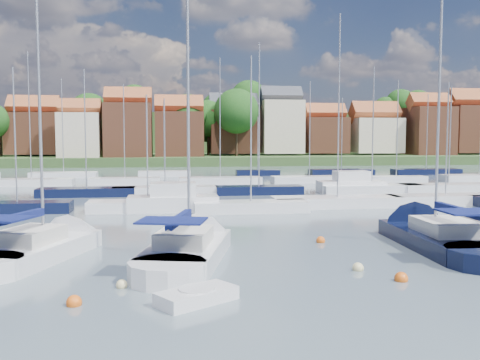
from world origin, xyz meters
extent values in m
plane|color=#404C57|center=(0.00, 40.00, 0.00)|extent=(260.00, 260.00, 0.00)
cube|color=silver|center=(-11.90, 4.26, 0.25)|extent=(5.27, 7.71, 1.20)
cone|color=silver|center=(-10.35, 8.44, 0.25)|extent=(3.99, 4.28, 2.97)
cube|color=silver|center=(-12.08, 3.80, 1.20)|extent=(2.98, 3.51, 0.70)
cylinder|color=#B2B2B7|center=(-11.73, 4.73, 7.45)|extent=(0.14, 0.14, 13.20)
cylinder|color=#B2B2B7|center=(-12.42, 2.87, 2.05)|extent=(1.47, 3.75, 0.10)
cube|color=#0F174E|center=(-12.42, 2.87, 2.20)|extent=(1.59, 3.63, 0.35)
cube|color=silver|center=(-4.89, 2.96, 0.25)|extent=(4.92, 8.17, 1.20)
cone|color=silver|center=(-3.75, 7.59, 0.25)|extent=(3.98, 4.37, 3.18)
cylinder|color=silver|center=(-5.81, -0.75, 0.25)|extent=(3.85, 3.85, 1.20)
cube|color=silver|center=(-5.02, 2.44, 1.20)|extent=(2.92, 3.62, 0.70)
cylinder|color=#B2B2B7|center=(-4.77, 3.47, 7.92)|extent=(0.14, 0.14, 14.14)
cylinder|color=#B2B2B7|center=(-5.28, 1.41, 2.05)|extent=(1.11, 4.14, 0.10)
cube|color=#0F174E|center=(-5.28, 1.41, 2.20)|extent=(1.26, 3.98, 0.35)
cube|color=#0F174E|center=(-5.61, 0.07, 2.35)|extent=(3.08, 2.50, 0.08)
cube|color=black|center=(8.39, 4.15, 0.25)|extent=(3.96, 8.73, 1.20)
cone|color=black|center=(8.63, 9.51, 0.25)|extent=(3.76, 4.33, 3.58)
cube|color=silver|center=(8.36, 3.55, 1.20)|extent=(2.66, 3.69, 0.70)
cylinder|color=#B2B2B7|center=(8.41, 4.74, 8.98)|extent=(0.14, 0.14, 16.25)
cylinder|color=#B2B2B7|center=(8.30, 2.36, 2.05)|extent=(0.32, 4.77, 0.10)
cube|color=#0F174E|center=(8.30, 2.36, 2.20)|extent=(0.51, 4.54, 0.35)
cube|color=#0F174E|center=(8.23, 0.81, 2.35)|extent=(3.13, 2.28, 0.08)
cube|color=silver|center=(-4.81, -3.55, 0.20)|extent=(3.07, 2.65, 0.55)
cylinder|color=silver|center=(-4.81, -3.55, 0.35)|extent=(1.31, 1.31, 0.35)
sphere|color=#D85914|center=(-9.00, -3.29, 0.00)|extent=(0.54, 0.54, 0.54)
sphere|color=beige|center=(-7.56, -1.28, 0.00)|extent=(0.44, 0.44, 0.44)
sphere|color=#D85914|center=(3.49, -1.85, 0.00)|extent=(0.55, 0.55, 0.55)
sphere|color=#D85914|center=(2.54, 6.25, 0.00)|extent=(0.49, 0.49, 0.49)
sphere|color=beige|center=(2.38, 0.04, 0.00)|extent=(0.49, 0.49, 0.49)
cube|color=black|center=(-17.11, 20.54, 0.35)|extent=(8.01, 2.24, 1.00)
cylinder|color=#B2B2B7|center=(-17.11, 20.54, 5.93)|extent=(0.12, 0.12, 10.16)
cube|color=silver|center=(-7.27, 20.20, 0.35)|extent=(9.22, 2.58, 1.00)
cylinder|color=#B2B2B7|center=(-7.27, 20.20, 4.94)|extent=(0.12, 0.12, 8.18)
cube|color=silver|center=(0.63, 18.61, 0.35)|extent=(8.78, 2.46, 1.00)
cylinder|color=#B2B2B7|center=(0.63, 18.61, 6.38)|extent=(0.12, 0.12, 11.06)
cube|color=silver|center=(8.23, 20.67, 0.35)|extent=(10.79, 3.02, 1.00)
cylinder|color=#B2B2B7|center=(8.23, 20.67, 8.29)|extent=(0.12, 0.12, 14.87)
cube|color=silver|center=(17.98, 21.03, 0.35)|extent=(10.13, 2.84, 1.00)
cylinder|color=#B2B2B7|center=(17.98, 21.03, 5.65)|extent=(0.12, 0.12, 9.59)
cube|color=silver|center=(-5.31, 20.00, 0.50)|extent=(7.00, 2.60, 1.40)
cube|color=silver|center=(-5.31, 20.00, 1.60)|extent=(3.50, 2.20, 1.30)
cube|color=black|center=(-13.55, 31.64, 0.35)|extent=(9.30, 2.60, 1.00)
cylinder|color=#B2B2B7|center=(-13.55, 31.64, 6.59)|extent=(0.12, 0.12, 11.48)
cube|color=silver|center=(-5.94, 32.01, 0.35)|extent=(10.40, 2.91, 1.00)
cylinder|color=#B2B2B7|center=(-5.94, 32.01, 5.24)|extent=(0.12, 0.12, 8.77)
cube|color=black|center=(3.48, 31.28, 0.35)|extent=(8.80, 2.46, 1.00)
cylinder|color=#B2B2B7|center=(3.48, 31.28, 8.01)|extent=(0.12, 0.12, 14.33)
cube|color=silver|center=(15.40, 31.16, 0.35)|extent=(10.73, 3.00, 1.00)
cylinder|color=#B2B2B7|center=(15.40, 31.16, 6.92)|extent=(0.12, 0.12, 12.14)
cube|color=silver|center=(23.82, 30.97, 0.35)|extent=(10.48, 2.93, 1.00)
cylinder|color=#B2B2B7|center=(23.82, 30.97, 5.99)|extent=(0.12, 0.12, 10.28)
cube|color=silver|center=(13.46, 32.00, 0.50)|extent=(7.00, 2.60, 1.40)
cube|color=silver|center=(13.46, 32.00, 1.60)|extent=(3.50, 2.20, 1.30)
cube|color=silver|center=(-21.71, 44.21, 0.35)|extent=(9.71, 2.72, 1.00)
cylinder|color=#B2B2B7|center=(-21.71, 44.21, 8.29)|extent=(0.12, 0.12, 14.88)
cube|color=silver|center=(-10.84, 44.51, 0.35)|extent=(8.49, 2.38, 1.00)
cylinder|color=#B2B2B7|center=(-10.84, 44.51, 6.51)|extent=(0.12, 0.12, 11.31)
cube|color=silver|center=(0.79, 43.78, 0.35)|extent=(10.16, 2.85, 1.00)
cylinder|color=#B2B2B7|center=(0.79, 43.78, 8.15)|extent=(0.12, 0.12, 14.59)
cube|color=silver|center=(12.17, 43.90, 0.35)|extent=(9.53, 2.67, 1.00)
cylinder|color=#B2B2B7|center=(12.17, 43.90, 6.81)|extent=(0.12, 0.12, 11.91)
cube|color=silver|center=(23.16, 42.50, 0.35)|extent=(7.62, 2.13, 1.00)
cylinder|color=#B2B2B7|center=(23.16, 42.50, 6.91)|extent=(0.12, 0.12, 12.13)
cube|color=silver|center=(35.22, 43.59, 0.35)|extent=(10.17, 2.85, 1.00)
cube|color=silver|center=(-20.26, 56.56, 0.35)|extent=(9.24, 2.59, 1.00)
cylinder|color=#B2B2B7|center=(-20.26, 56.56, 7.43)|extent=(0.12, 0.12, 13.17)
cube|color=silver|center=(-6.08, 57.30, 0.35)|extent=(7.57, 2.12, 1.00)
cylinder|color=#B2B2B7|center=(-6.08, 57.30, 5.97)|extent=(0.12, 0.12, 10.24)
cube|color=black|center=(7.88, 57.47, 0.35)|extent=(6.58, 1.84, 1.00)
cylinder|color=#B2B2B7|center=(7.88, 57.47, 4.85)|extent=(0.12, 0.12, 8.01)
cube|color=black|center=(20.94, 57.40, 0.35)|extent=(9.92, 2.78, 1.00)
cylinder|color=#B2B2B7|center=(20.94, 57.40, 6.31)|extent=(0.12, 0.12, 10.92)
cube|color=black|center=(34.28, 56.37, 0.35)|extent=(10.55, 2.95, 1.00)
cylinder|color=#B2B2B7|center=(34.28, 56.37, 6.61)|extent=(0.12, 0.12, 11.51)
cube|color=#304824|center=(0.00, 117.00, 0.30)|extent=(200.00, 70.00, 3.00)
cube|color=#304824|center=(0.00, 142.00, 5.00)|extent=(200.00, 60.00, 14.00)
cube|color=brown|center=(-33.65, 97.79, 6.56)|extent=(10.37, 9.97, 8.73)
cube|color=brown|center=(-33.65, 97.79, 12.20)|extent=(10.57, 5.13, 5.13)
cube|color=beige|center=(-22.74, 89.00, 6.08)|extent=(8.09, 8.80, 8.96)
cube|color=brown|center=(-22.74, 89.00, 11.55)|extent=(8.25, 4.00, 4.00)
cube|color=brown|center=(-13.35, 89.94, 7.08)|extent=(9.36, 10.17, 10.97)
cube|color=brown|center=(-13.35, 89.94, 13.72)|extent=(9.54, 4.63, 4.63)
cube|color=brown|center=(-3.04, 91.65, 6.31)|extent=(9.90, 8.56, 9.42)
cube|color=brown|center=(-3.04, 91.65, 12.23)|extent=(10.10, 4.90, 4.90)
cube|color=brown|center=(9.10, 96.65, 6.95)|extent=(10.59, 8.93, 9.49)
cube|color=#383A42|center=(9.10, 96.65, 12.99)|extent=(10.80, 5.24, 5.24)
cube|color=beige|center=(19.71, 95.80, 8.02)|extent=(9.01, 8.61, 11.65)
cube|color=#383A42|center=(19.71, 95.80, 14.95)|extent=(9.19, 4.46, 4.46)
cube|color=brown|center=(30.17, 97.00, 6.20)|extent=(9.10, 9.34, 8.00)
cube|color=brown|center=(30.17, 97.00, 11.32)|extent=(9.28, 4.50, 4.50)
cube|color=beige|center=(41.95, 96.59, 6.14)|extent=(10.86, 9.59, 7.88)
cube|color=brown|center=(41.95, 96.59, 11.41)|extent=(11.07, 5.37, 5.37)
cube|color=brown|center=(53.76, 93.92, 7.09)|extent=(9.18, 9.96, 10.97)
cube|color=brown|center=(53.76, 93.92, 13.70)|extent=(9.36, 4.54, 4.54)
cube|color=brown|center=(65.18, 95.21, 7.58)|extent=(11.39, 9.67, 10.76)
cube|color=brown|center=(65.18, 95.21, 14.36)|extent=(11.62, 5.64, 5.64)
cylinder|color=#382619|center=(56.77, 115.51, 8.51)|extent=(0.50, 0.50, 4.47)
sphere|color=#26531A|center=(56.77, 115.51, 14.58)|extent=(8.18, 8.18, 8.18)
cylinder|color=#382619|center=(3.46, 95.93, 3.83)|extent=(0.50, 0.50, 4.46)
sphere|color=#26531A|center=(3.46, 95.93, 9.88)|extent=(8.15, 8.15, 8.15)
cylinder|color=#382619|center=(15.22, 113.68, 8.58)|extent=(0.50, 0.50, 5.15)
sphere|color=#26531A|center=(15.22, 113.68, 15.56)|extent=(9.41, 9.41, 9.41)
cylinder|color=#382619|center=(-13.54, 116.31, 8.68)|extent=(0.50, 0.50, 4.56)
sphere|color=#26531A|center=(-13.54, 116.31, 14.87)|extent=(8.34, 8.34, 8.34)
cylinder|color=#382619|center=(-23.24, 105.25, 4.18)|extent=(0.50, 0.50, 5.15)
sphere|color=#26531A|center=(-23.24, 105.25, 11.17)|extent=(9.42, 9.42, 9.42)
cylinder|color=#382619|center=(-38.67, 107.32, 6.76)|extent=(0.50, 0.50, 3.42)
sphere|color=#26531A|center=(-38.67, 107.32, 11.40)|extent=(6.26, 6.26, 6.26)
cylinder|color=#382619|center=(13.76, 104.71, 3.48)|extent=(0.50, 0.50, 3.77)
sphere|color=#26531A|center=(13.76, 104.71, 8.60)|extent=(6.89, 6.89, 6.89)
cylinder|color=#382619|center=(9.05, 90.94, 4.21)|extent=(0.50, 0.50, 5.21)
sphere|color=#26531A|center=(9.05, 90.94, 11.28)|extent=(9.53, 9.53, 9.53)
cylinder|color=#382619|center=(61.93, 101.62, 3.09)|extent=(0.50, 0.50, 2.97)
sphere|color=#26531A|center=(61.93, 101.62, 7.12)|extent=(5.44, 5.44, 5.44)
cylinder|color=#382619|center=(-1.15, 93.75, 4.02)|extent=(0.50, 0.50, 4.84)
sphere|color=#26531A|center=(-1.15, 93.75, 10.59)|extent=(8.85, 8.85, 8.85)
cylinder|color=#382619|center=(52.68, 115.72, 8.17)|extent=(0.50, 0.50, 3.72)
sphere|color=#26531A|center=(52.68, 115.72, 13.21)|extent=(6.80, 6.80, 6.80)
cylinder|color=#382619|center=(54.05, 94.13, 3.62)|extent=(0.50, 0.50, 4.05)
sphere|color=#26531A|center=(54.05, 94.13, 9.11)|extent=(7.40, 7.40, 7.40)
cylinder|color=#382619|center=(6.84, 113.29, 7.91)|extent=(0.50, 0.50, 3.93)
sphere|color=#26531A|center=(6.84, 113.29, 13.24)|extent=(7.19, 7.19, 7.19)
cylinder|color=#382619|center=(30.65, 100.17, 3.51)|extent=(0.50, 0.50, 3.82)
sphere|color=#26531A|center=(30.65, 100.17, 8.70)|extent=(6.99, 6.99, 6.99)
cylinder|color=#382619|center=(-17.44, 93.12, 3.34)|extent=(0.50, 0.50, 3.48)
sphere|color=#26531A|center=(-17.44, 93.12, 8.07)|extent=(6.37, 6.37, 6.37)
cylinder|color=#382619|center=(57.51, 102.81, 3.09)|extent=(0.50, 0.50, 2.99)
sphere|color=#26531A|center=(57.51, 102.81, 7.14)|extent=(5.46, 5.46, 5.46)
cylinder|color=#382619|center=(3.61, 99.04, 3.22)|extent=(0.50, 0.50, 3.25)
sphere|color=#26531A|center=(3.61, 99.04, 7.63)|extent=(5.94, 5.94, 5.94)
cylinder|color=#382619|center=(-3.05, 100.73, 3.09)|extent=(0.50, 0.50, 2.98)
sphere|color=#26531A|center=(-3.05, 100.73, 7.14)|extent=(5.46, 5.46, 5.46)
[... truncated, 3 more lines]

